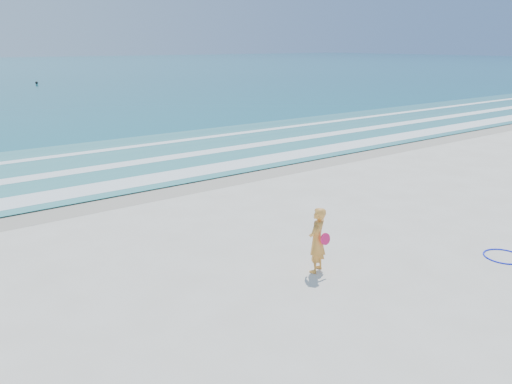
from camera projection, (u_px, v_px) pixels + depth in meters
ground at (353, 281)px, 10.84m from camera, size 400.00×400.00×0.00m
wet_sand at (164, 188)px, 17.74m from camera, size 400.00×2.40×0.00m
shallow at (111, 162)px, 21.56m from camera, size 400.00×10.00×0.01m
foam_near at (148, 179)px, 18.72m from camera, size 400.00×1.40×0.01m
foam_mid at (118, 165)px, 20.95m from camera, size 400.00×0.90×0.01m
foam_far at (91, 152)px, 23.48m from camera, size 400.00×0.60×0.01m
hoop at (504, 256)px, 12.05m from camera, size 1.00×1.00×0.03m
buoy at (37, 83)px, 62.64m from camera, size 0.35×0.35×0.35m
woman at (317, 240)px, 11.10m from camera, size 0.65×0.55×1.51m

